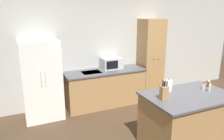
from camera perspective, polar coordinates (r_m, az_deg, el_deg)
The scene contains 12 objects.
ground_plane at distance 4.48m, azimuth 18.27°, elevation -16.31°, with size 14.00×14.00×0.00m, color #423021.
wall_back at distance 5.83m, azimuth 3.88°, elevation 5.51°, with size 7.20×0.06×2.60m.
refrigerator at distance 4.92m, azimuth -17.95°, elevation -2.48°, with size 0.79×0.74×1.71m.
back_counter at distance 5.42m, azimuth -1.81°, elevation -4.61°, with size 1.97×0.68×0.88m.
pantry_cabinet at distance 5.92m, azimuth 10.00°, elevation 2.93°, with size 0.58×0.55×2.08m.
kitchen_island at distance 4.04m, azimuth 18.91°, elevation -12.33°, with size 1.47×0.97×0.95m.
microwave at distance 5.44m, azimuth -0.15°, elevation 1.84°, with size 0.50×0.37×0.28m.
knife_block at distance 3.49m, azimuth 13.43°, elevation -5.78°, with size 0.12×0.09×0.33m.
spice_bottle_tall_dark at distance 4.10m, azimuth 24.14°, elevation -4.23°, with size 0.04×0.04×0.15m.
spice_bottle_short_red at distance 4.34m, azimuth 23.95°, elevation -3.35°, with size 0.05×0.05×0.12m.
spice_bottle_amber_oil at distance 4.17m, azimuth 22.80°, elevation -3.91°, with size 0.04×0.04×0.12m.
kettle at distance 3.90m, azimuth 14.38°, elevation -3.92°, with size 0.15×0.15×0.21m.
Camera 1 is at (-2.71, -2.73, 2.30)m, focal length 35.00 mm.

